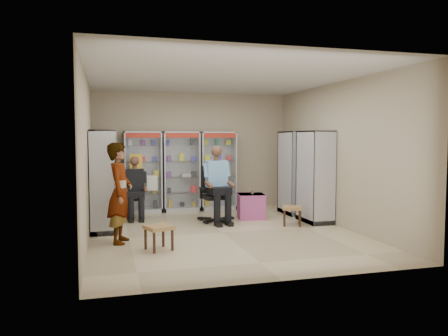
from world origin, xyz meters
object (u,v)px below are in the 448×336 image
object	(u,v)px
cabinet_right_near	(315,177)
standing_man	(120,193)
cabinet_back_right	(218,171)
cabinet_left_near	(103,181)
seated_shopkeeper	(216,186)
office_chair	(216,194)
cabinet_back_mid	(181,171)
woven_stool_a	(292,216)
cabinet_left_far	(104,176)
cabinet_right_far	(294,173)
wooden_chair	(135,198)
pink_trunk	(251,206)
cabinet_back_left	(143,172)
woven_stool_b	(159,238)

from	to	relation	value
cabinet_right_near	standing_man	bearing A→B (deg)	101.23
cabinet_back_right	standing_man	world-z (taller)	cabinet_back_right
cabinet_left_near	seated_shopkeeper	bearing A→B (deg)	99.13
cabinet_left_near	office_chair	size ratio (longest dim) A/B	1.63
cabinet_back_mid	woven_stool_a	bearing A→B (deg)	-51.41
cabinet_back_right	cabinet_left_far	xyz separation A→B (m)	(-2.83, -0.93, 0.00)
cabinet_back_mid	cabinet_left_far	xyz separation A→B (m)	(-1.88, -0.93, 0.00)
cabinet_back_right	standing_man	bearing A→B (deg)	-129.81
cabinet_right_far	office_chair	bearing A→B (deg)	102.67
cabinet_right_far	wooden_chair	distance (m)	3.84
cabinet_left_far	standing_man	xyz separation A→B (m)	(0.28, -2.13, -0.12)
seated_shopkeeper	wooden_chair	bearing A→B (deg)	147.27
cabinet_back_mid	cabinet_left_near	xyz separation A→B (m)	(-1.88, -2.03, 0.00)
woven_stool_a	cabinet_back_right	bearing A→B (deg)	112.25
standing_man	pink_trunk	bearing A→B (deg)	-48.80
cabinet_back_left	cabinet_right_near	size ratio (longest dim) A/B	1.00
cabinet_right_near	standing_man	distance (m)	4.26
cabinet_back_left	office_chair	size ratio (longest dim) A/B	1.63
cabinet_left_far	standing_man	distance (m)	2.15
cabinet_right_far	cabinet_left_far	bearing A→B (deg)	87.43
seated_shopkeeper	cabinet_back_right	bearing A→B (deg)	70.32
cabinet_right_near	woven_stool_a	xyz separation A→B (m)	(-0.63, -0.21, -0.80)
cabinet_left_far	cabinet_right_far	bearing A→B (deg)	87.43
cabinet_left_near	woven_stool_b	world-z (taller)	cabinet_left_near
cabinet_back_right	woven_stool_a	size ratio (longest dim) A/B	4.95
cabinet_right_far	seated_shopkeeper	distance (m)	2.16
cabinet_back_mid	cabinet_left_far	bearing A→B (deg)	-153.68
cabinet_back_left	cabinet_right_near	distance (m)	4.18
office_chair	woven_stool_b	bearing A→B (deg)	-129.45
cabinet_right_far	office_chair	distance (m)	2.17
cabinet_right_near	woven_stool_b	distance (m)	3.97
cabinet_back_mid	cabinet_back_right	distance (m)	0.95
cabinet_back_mid	pink_trunk	distance (m)	2.12
cabinet_back_right	woven_stool_a	world-z (taller)	cabinet_back_right
cabinet_right_far	cabinet_left_near	distance (m)	4.55
cabinet_right_far	standing_man	size ratio (longest dim) A/B	1.13
office_chair	wooden_chair	bearing A→B (deg)	148.59
cabinet_back_right	woven_stool_a	bearing A→B (deg)	-67.75
cabinet_back_right	cabinet_left_far	world-z (taller)	same
cabinet_back_left	cabinet_back_mid	bearing A→B (deg)	0.00
cabinet_back_right	pink_trunk	world-z (taller)	cabinet_back_right
cabinet_left_near	woven_stool_b	size ratio (longest dim) A/B	4.90
cabinet_back_right	cabinet_back_left	bearing A→B (deg)	180.00
wooden_chair	woven_stool_b	world-z (taller)	wooden_chair
seated_shopkeeper	woven_stool_b	distance (m)	2.64
office_chair	standing_man	distance (m)	2.57
cabinet_right_near	wooden_chair	xyz separation A→B (m)	(-3.78, 1.50, -0.53)
cabinet_back_mid	seated_shopkeeper	bearing A→B (deg)	-73.20
cabinet_right_far	seated_shopkeeper	bearing A→B (deg)	103.97
woven_stool_b	cabinet_back_right	bearing A→B (deg)	62.36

